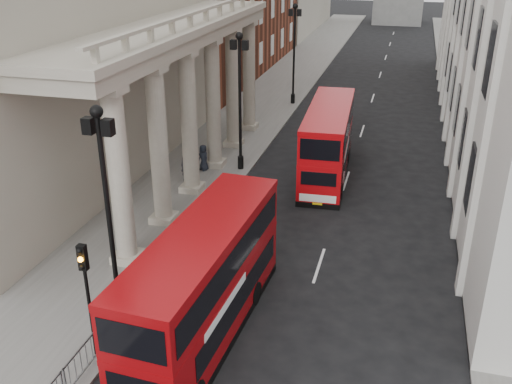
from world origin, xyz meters
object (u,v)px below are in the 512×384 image
Objects in this scene: pedestrian_a at (187,165)px; pedestrian_c at (203,158)px; lamp_post_north at (294,47)px; lamp_post_mid at (240,93)px; lamp_post_south at (107,205)px; pedestrian_b at (188,151)px; bus_near at (205,281)px; traffic_light at (86,281)px; bus_far at (328,140)px.

pedestrian_a is 1.17× the size of pedestrian_c.
pedestrian_c is at bearing -97.24° from lamp_post_north.
lamp_post_mid is 5.11× the size of pedestrian_c.
lamp_post_north is at bearing 90.00° from lamp_post_south.
lamp_post_north reaches higher than pedestrian_b.
pedestrian_b is at bearing 76.75° from pedestrian_a.
pedestrian_a is (-2.52, 13.35, -3.84)m from lamp_post_south.
pedestrian_b is at bearing -178.41° from lamp_post_mid.
lamp_post_south is 16.74m from pedestrian_b.
pedestrian_a is at bearing 117.28° from bus_near.
lamp_post_south is at bearing -112.70° from pedestrian_a.
lamp_post_south is 1.93× the size of traffic_light.
bus_near is 14.45m from pedestrian_a.
pedestrian_b is (-3.56, 17.92, -2.11)m from traffic_light.
bus_near is 6.19× the size of pedestrian_c.
bus_near is 1.01× the size of bus_far.
pedestrian_b is 1.52m from pedestrian_c.
lamp_post_south is 5.11× the size of pedestrian_c.
bus_far is (5.20, 18.64, -0.87)m from traffic_light.
bus_near is (3.37, -31.79, -2.66)m from lamp_post_north.
lamp_post_mid is 5.31m from pedestrian_a.
lamp_post_mid is at bearing 54.91° from pedestrian_c.
bus_far is (5.30, -15.38, -2.68)m from lamp_post_north.
bus_far reaches higher than pedestrian_b.
traffic_light is (0.10, -2.02, -1.80)m from lamp_post_south.
lamp_post_north is at bearing 116.19° from pedestrian_c.
lamp_post_south is at bearing 116.63° from pedestrian_b.
traffic_light is at bearing -142.59° from bus_near.
pedestrian_c is at bearing -171.88° from bus_far.
lamp_post_north is 16.48m from bus_far.
lamp_post_south reaches higher than pedestrian_a.
lamp_post_south reaches higher than traffic_light.
lamp_post_mid reaches higher than traffic_light.
bus_near is at bearing 34.30° from traffic_light.
lamp_post_mid is 0.83× the size of bus_near.
bus_near is 15.98m from pedestrian_c.
bus_far is at bearing -160.96° from pedestrian_b.
lamp_post_north is 19.21m from pedestrian_a.
pedestrian_a is (-5.89, 13.14, -1.18)m from bus_near.
bus_far is 8.56m from pedestrian_a.
lamp_post_south is 4.74× the size of pedestrian_b.
lamp_post_north is 4.38× the size of pedestrian_a.
lamp_post_north is (0.00, 16.00, 0.00)m from lamp_post_mid.
pedestrian_c is at bearing -158.52° from lamp_post_mid.
pedestrian_b is at bearing 116.64° from bus_near.
traffic_light is 2.45× the size of pedestrian_b.
bus_far is at bearing -10.69° from pedestrian_a.
pedestrian_c is (-2.14, -16.84, -3.98)m from lamp_post_north.
pedestrian_b is at bearing 102.28° from lamp_post_south.
lamp_post_mid reaches higher than pedestrian_c.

